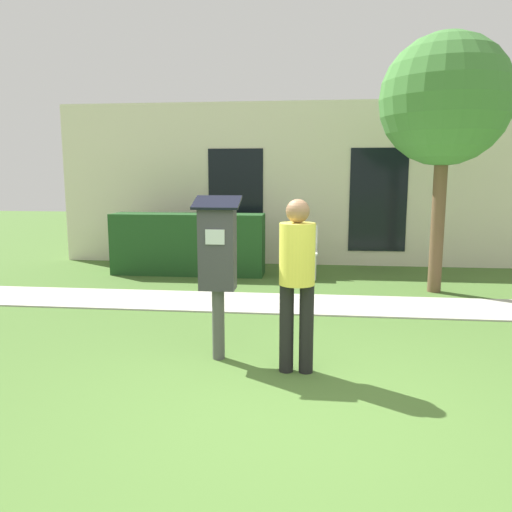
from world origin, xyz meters
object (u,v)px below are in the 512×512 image
(person_standing, at_px, (297,272))
(outdoor_chair_middle, at_px, (305,247))
(outdoor_chair_left, at_px, (248,246))
(parking_meter, at_px, (218,257))

(person_standing, relative_size, outdoor_chair_middle, 1.76)
(outdoor_chair_left, bearing_deg, parking_meter, -111.36)
(outdoor_chair_middle, bearing_deg, outdoor_chair_left, -164.21)
(parking_meter, bearing_deg, outdoor_chair_left, 93.21)
(outdoor_chair_middle, bearing_deg, person_standing, -70.53)
(parking_meter, relative_size, outdoor_chair_left, 1.77)
(outdoor_chair_left, relative_size, outdoor_chair_middle, 1.00)
(parking_meter, bearing_deg, person_standing, -17.87)
(person_standing, xyz_separation_m, outdoor_chair_middle, (0.01, 4.35, -0.40))
(outdoor_chair_left, bearing_deg, outdoor_chair_middle, -28.37)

